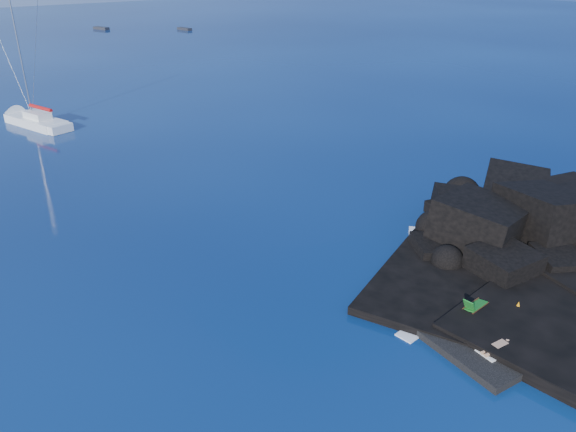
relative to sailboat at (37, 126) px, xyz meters
The scene contains 11 objects.
ground 49.67m from the sailboat, 86.24° to the right, with size 400.00×400.00×0.00m, color #031038.
headland 49.32m from the sailboat, 70.76° to the right, with size 24.00×24.00×3.60m, color black, non-canonical shape.
beach 49.68m from the sailboat, 81.02° to the right, with size 8.50×6.00×0.70m, color black.
surf_foam 45.33m from the sailboat, 79.51° to the right, with size 10.00×8.00×0.06m, color white, non-canonical shape.
sailboat is the anchor object (origin of this frame).
deck_chair 48.35m from the sailboat, 81.55° to the right, with size 1.48×0.65×1.02m, color #17681E, non-canonical shape.
towel 50.51m from the sailboat, 83.75° to the right, with size 2.01×0.95×0.05m, color white.
sunbather 50.51m from the sailboat, 83.75° to the right, with size 1.91×0.49×0.27m, color tan, non-canonical shape.
marker_cone 49.83m from the sailboat, 79.88° to the right, with size 0.34×0.34×0.52m, color orange.
distant_boat_a 82.17m from the sailboat, 64.56° to the left, with size 1.32×4.24×0.57m, color #28282D.
distant_boat_b 79.09m from the sailboat, 50.78° to the left, with size 1.25×4.01×0.53m, color #252529.
Camera 1 is at (-17.20, -10.59, 16.08)m, focal length 35.00 mm.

